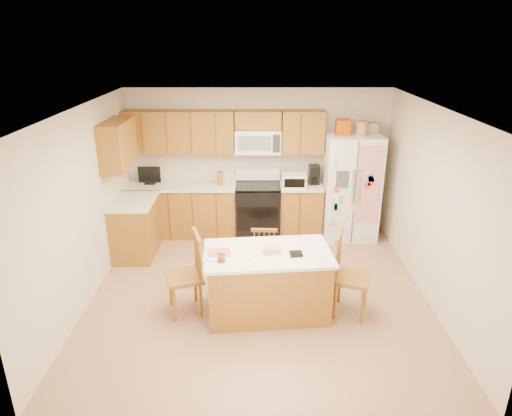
{
  "coord_description": "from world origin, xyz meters",
  "views": [
    {
      "loc": [
        -0.04,
        -5.47,
        3.36
      ],
      "look_at": [
        -0.04,
        0.35,
        1.1
      ],
      "focal_mm": 32.0,
      "sensor_mm": 36.0,
      "label": 1
    }
  ],
  "objects_px": {
    "windsor_chair_left": "(186,276)",
    "windsor_chair_back": "(264,255)",
    "windsor_chair_right": "(350,277)",
    "island": "(267,282)",
    "stove": "(258,209)",
    "refrigerator": "(350,186)"
  },
  "relations": [
    {
      "from": "windsor_chair_left",
      "to": "windsor_chair_back",
      "type": "relative_size",
      "value": 1.22
    },
    {
      "from": "island",
      "to": "windsor_chair_back",
      "type": "distance_m",
      "value": 0.77
    },
    {
      "from": "island",
      "to": "windsor_chair_right",
      "type": "xyz_separation_m",
      "value": [
        1.02,
        -0.01,
        0.08
      ]
    },
    {
      "from": "windsor_chair_right",
      "to": "windsor_chair_left",
      "type": "bearing_deg",
      "value": 179.05
    },
    {
      "from": "windsor_chair_back",
      "to": "refrigerator",
      "type": "bearing_deg",
      "value": 46.63
    },
    {
      "from": "windsor_chair_left",
      "to": "windsor_chair_back",
      "type": "bearing_deg",
      "value": 37.15
    },
    {
      "from": "refrigerator",
      "to": "island",
      "type": "height_order",
      "value": "refrigerator"
    },
    {
      "from": "island",
      "to": "windsor_chair_right",
      "type": "height_order",
      "value": "windsor_chair_right"
    },
    {
      "from": "refrigerator",
      "to": "windsor_chair_left",
      "type": "relative_size",
      "value": 1.91
    },
    {
      "from": "refrigerator",
      "to": "windsor_chair_back",
      "type": "bearing_deg",
      "value": -133.37
    },
    {
      "from": "island",
      "to": "windsor_chair_left",
      "type": "height_order",
      "value": "windsor_chair_left"
    },
    {
      "from": "stove",
      "to": "windsor_chair_right",
      "type": "height_order",
      "value": "stove"
    },
    {
      "from": "windsor_chair_back",
      "to": "windsor_chair_right",
      "type": "distance_m",
      "value": 1.32
    },
    {
      "from": "refrigerator",
      "to": "windsor_chair_right",
      "type": "bearing_deg",
      "value": -100.54
    },
    {
      "from": "stove",
      "to": "windsor_chair_right",
      "type": "relative_size",
      "value": 1.04
    },
    {
      "from": "island",
      "to": "refrigerator",
      "type": "bearing_deg",
      "value": 58.1
    },
    {
      "from": "windsor_chair_back",
      "to": "stove",
      "type": "bearing_deg",
      "value": 92.82
    },
    {
      "from": "island",
      "to": "windsor_chair_right",
      "type": "distance_m",
      "value": 1.03
    },
    {
      "from": "island",
      "to": "windsor_chair_back",
      "type": "bearing_deg",
      "value": 91.97
    },
    {
      "from": "stove",
      "to": "windsor_chair_back",
      "type": "bearing_deg",
      "value": -87.18
    },
    {
      "from": "windsor_chair_back",
      "to": "windsor_chair_right",
      "type": "height_order",
      "value": "windsor_chair_right"
    },
    {
      "from": "stove",
      "to": "refrigerator",
      "type": "distance_m",
      "value": 1.63
    }
  ]
}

